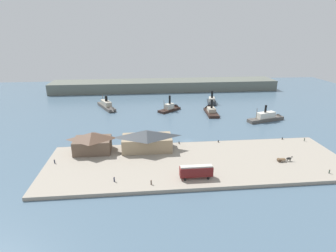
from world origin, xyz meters
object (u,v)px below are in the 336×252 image
object	(u,v)px
mooring_post_west	(179,143)
ferry_approaching_west	(210,111)
pedestrian_standing_center	(151,182)
pedestrian_walking_east	(329,171)
ferry_moored_east	(107,106)
mooring_post_center_east	(282,138)
ferry_departing_north	(268,117)
ferry_shed_central_terminal	(92,142)
ferry_mid_harbor	(171,108)
mooring_post_east	(218,141)
pedestrian_at_waters_edge	(54,161)
street_tram	(196,171)
ferry_shed_customs_shed	(147,140)
pedestrian_near_cart	(304,140)
pedestrian_near_east_shed	(114,179)
horse_cart	(284,159)
ferry_outer_harbor	(212,102)

from	to	relation	value
mooring_post_west	ferry_approaching_west	distance (m)	53.90
pedestrian_standing_center	pedestrian_walking_east	size ratio (longest dim) A/B	1.07
mooring_post_west	ferry_moored_east	xyz separation A→B (m)	(-36.54, 61.87, 0.15)
mooring_post_center_east	ferry_departing_north	world-z (taller)	ferry_departing_north
ferry_shed_central_terminal	ferry_approaching_west	xyz separation A→B (m)	(60.58, 52.17, -4.10)
ferry_mid_harbor	ferry_departing_north	bearing A→B (deg)	-26.57
ferry_shed_central_terminal	mooring_post_east	size ratio (longest dim) A/B	15.93
pedestrian_walking_east	mooring_post_east	distance (m)	42.41
mooring_post_center_east	ferry_moored_east	bearing A→B (deg)	143.21
pedestrian_standing_center	pedestrian_walking_east	xyz separation A→B (m)	(60.12, 1.02, -0.05)
mooring_post_center_east	mooring_post_east	size ratio (longest dim) A/B	1.00
mooring_post_center_east	pedestrian_at_waters_edge	bearing A→B (deg)	-171.73
street_tram	mooring_post_center_east	size ratio (longest dim) A/B	11.96
pedestrian_at_waters_edge	pedestrian_walking_east	xyz separation A→B (m)	(94.37, -16.90, -0.05)
mooring_post_west	mooring_post_center_east	bearing A→B (deg)	0.14
ferry_shed_customs_shed	ferry_moored_east	xyz separation A→B (m)	(-22.85, 66.47, -3.46)
pedestrian_walking_east	mooring_post_east	world-z (taller)	pedestrian_walking_east
pedestrian_near_cart	pedestrian_near_east_shed	bearing A→B (deg)	-162.00
pedestrian_at_waters_edge	mooring_post_west	xyz separation A→B (m)	(47.45, 13.47, -0.31)
mooring_post_center_east	mooring_post_west	bearing A→B (deg)	-179.86
ferry_mid_harbor	mooring_post_west	bearing A→B (deg)	-93.11
pedestrian_standing_center	pedestrian_near_east_shed	world-z (taller)	pedestrian_near_east_shed
mooring_post_east	ferry_mid_harbor	bearing A→B (deg)	104.23
horse_cart	pedestrian_at_waters_edge	bearing A→B (deg)	175.29
ferry_approaching_west	ferry_shed_customs_shed	bearing A→B (deg)	-126.97
mooring_post_center_east	pedestrian_standing_center	bearing A→B (deg)	-152.01
mooring_post_east	mooring_post_west	distance (m)	17.05
pedestrian_at_waters_edge	pedestrian_near_east_shed	world-z (taller)	pedestrian_near_east_shed
pedestrian_at_waters_edge	ferry_moored_east	bearing A→B (deg)	81.76
mooring_post_center_east	ferry_departing_north	bearing A→B (deg)	76.04
ferry_shed_customs_shed	ferry_mid_harbor	world-z (taller)	ferry_mid_harbor
mooring_post_west	horse_cart	bearing A→B (deg)	-29.35
mooring_post_east	ferry_approaching_west	size ratio (longest dim) A/B	0.05
pedestrian_near_cart	ferry_outer_harbor	world-z (taller)	ferry_outer_harbor
street_tram	pedestrian_near_cart	xyz separation A→B (m)	(53.15, 26.35, -1.91)
street_tram	ferry_moored_east	distance (m)	98.53
street_tram	ferry_mid_harbor	world-z (taller)	ferry_mid_harbor
mooring_post_east	ferry_moored_east	size ratio (longest dim) A/B	0.04
ferry_shed_central_terminal	mooring_post_west	bearing A→B (deg)	7.61
ferry_mid_harbor	ferry_outer_harbor	size ratio (longest dim) A/B	0.92
horse_cart	ferry_moored_east	distance (m)	109.79
pedestrian_near_east_shed	horse_cart	bearing A→B (deg)	7.57
pedestrian_standing_center	mooring_post_east	xyz separation A→B (m)	(30.25, 31.13, -0.31)
pedestrian_standing_center	ferry_outer_harbor	bearing A→B (deg)	65.66
ferry_mid_harbor	horse_cart	bearing A→B (deg)	-66.26
ferry_shed_central_terminal	pedestrian_at_waters_edge	size ratio (longest dim) A/B	8.65
ferry_shed_central_terminal	pedestrian_walking_east	size ratio (longest dim) A/B	9.22
ferry_shed_central_terminal	street_tram	bearing A→B (deg)	-33.59
pedestrian_walking_east	ferry_moored_east	world-z (taller)	ferry_moored_east
ferry_shed_customs_shed	ferry_outer_harbor	xyz separation A→B (m)	(45.16, 71.95, -3.89)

